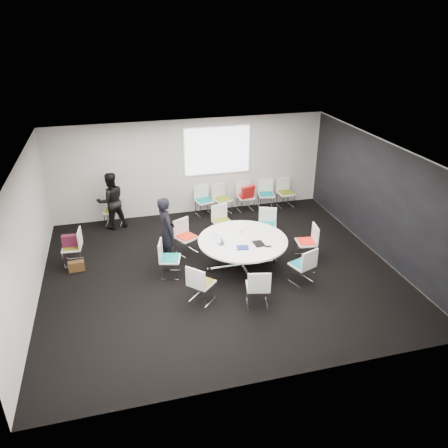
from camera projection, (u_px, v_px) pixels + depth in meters
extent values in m
cube|color=black|center=(220.00, 271.00, 10.26)|extent=(8.00, 7.00, 0.04)
cube|color=white|center=(220.00, 154.00, 9.01)|extent=(8.00, 7.00, 0.04)
cube|color=#B2ADA8|center=(190.00, 167.00, 12.70)|extent=(8.00, 0.04, 2.80)
cube|color=#B2ADA8|center=(277.00, 312.00, 6.57)|extent=(8.00, 0.04, 2.80)
cube|color=#B2ADA8|center=(25.00, 238.00, 8.72)|extent=(0.04, 7.00, 2.80)
cube|color=#B2ADA8|center=(381.00, 199.00, 10.55)|extent=(0.04, 7.00, 2.80)
cube|color=black|center=(380.00, 199.00, 10.54)|extent=(0.01, 6.94, 2.74)
cube|color=silver|center=(242.00, 265.00, 10.38)|extent=(0.90, 0.90, 0.08)
cylinder|color=silver|center=(242.00, 253.00, 10.24)|extent=(0.10, 0.10, 0.65)
cylinder|color=white|center=(243.00, 240.00, 10.09)|extent=(2.07, 2.07, 0.04)
cube|color=white|center=(217.00, 151.00, 12.63)|extent=(1.90, 0.03, 1.35)
cube|color=silver|center=(305.00, 251.00, 10.66)|extent=(0.47, 0.47, 0.42)
cube|color=white|center=(306.00, 242.00, 10.56)|extent=(0.50, 0.51, 0.04)
cube|color=red|center=(306.00, 241.00, 10.55)|extent=(0.43, 0.45, 0.03)
cube|color=white|center=(315.00, 234.00, 10.49)|extent=(0.10, 0.46, 0.42)
cube|color=silver|center=(267.00, 234.00, 11.47)|extent=(0.54, 0.54, 0.42)
cube|color=white|center=(267.00, 226.00, 11.37)|extent=(0.59, 0.57, 0.04)
cube|color=#088088|center=(267.00, 225.00, 11.36)|extent=(0.51, 0.50, 0.03)
cube|color=white|center=(268.00, 215.00, 11.46)|extent=(0.44, 0.20, 0.42)
cube|color=silver|center=(223.00, 230.00, 11.67)|extent=(0.49, 0.49, 0.42)
cube|color=white|center=(223.00, 222.00, 11.57)|extent=(0.54, 0.52, 0.04)
cube|color=olive|center=(223.00, 221.00, 11.56)|extent=(0.47, 0.45, 0.03)
cube|color=white|center=(219.00, 212.00, 11.64)|extent=(0.46, 0.12, 0.42)
cube|color=silver|center=(187.00, 246.00, 10.89)|extent=(0.57, 0.57, 0.42)
cube|color=white|center=(187.00, 238.00, 10.79)|extent=(0.61, 0.61, 0.04)
cube|color=red|center=(187.00, 236.00, 10.78)|extent=(0.53, 0.53, 0.03)
cube|color=white|center=(181.00, 227.00, 10.83)|extent=(0.42, 0.25, 0.42)
cube|color=silver|center=(171.00, 268.00, 9.96)|extent=(0.51, 0.51, 0.42)
cube|color=white|center=(170.00, 259.00, 9.86)|extent=(0.54, 0.56, 0.04)
cube|color=#0B7D77|center=(170.00, 258.00, 9.85)|extent=(0.47, 0.48, 0.03)
cube|color=white|center=(160.00, 250.00, 9.76)|extent=(0.15, 0.45, 0.42)
cube|color=silver|center=(202.00, 292.00, 9.09)|extent=(0.59, 0.59, 0.42)
cube|color=white|center=(202.00, 283.00, 8.98)|extent=(0.64, 0.64, 0.04)
cube|color=brown|center=(201.00, 282.00, 8.97)|extent=(0.55, 0.55, 0.03)
cube|color=white|center=(195.00, 278.00, 8.72)|extent=(0.35, 0.35, 0.42)
cube|color=silver|center=(257.00, 296.00, 8.97)|extent=(0.50, 0.50, 0.42)
cube|color=white|center=(258.00, 286.00, 8.87)|extent=(0.55, 0.53, 0.04)
cube|color=red|center=(258.00, 285.00, 8.86)|extent=(0.47, 0.46, 0.03)
cube|color=white|center=(259.00, 283.00, 8.58)|extent=(0.46, 0.14, 0.42)
cube|color=silver|center=(301.00, 274.00, 9.73)|extent=(0.54, 0.54, 0.42)
cube|color=white|center=(302.00, 265.00, 9.63)|extent=(0.59, 0.58, 0.04)
cube|color=#0D6C88|center=(302.00, 264.00, 9.62)|extent=(0.51, 0.50, 0.03)
cube|color=white|center=(310.00, 260.00, 9.38)|extent=(0.44, 0.20, 0.42)
cube|color=silver|center=(204.00, 208.00, 12.97)|extent=(0.50, 0.50, 0.42)
cube|color=white|center=(204.00, 201.00, 12.87)|extent=(0.54, 0.52, 0.04)
cube|color=#087870|center=(204.00, 200.00, 12.85)|extent=(0.47, 0.45, 0.03)
cube|color=white|center=(201.00, 192.00, 12.94)|extent=(0.46, 0.13, 0.42)
cube|color=silver|center=(223.00, 207.00, 13.06)|extent=(0.55, 0.55, 0.42)
cube|color=white|center=(223.00, 200.00, 12.96)|extent=(0.59, 0.58, 0.04)
cube|color=olive|center=(223.00, 199.00, 12.94)|extent=(0.51, 0.50, 0.03)
cube|color=white|center=(218.00, 191.00, 13.01)|extent=(0.44, 0.21, 0.42)
cube|color=silver|center=(245.00, 204.00, 13.25)|extent=(0.45, 0.45, 0.42)
cube|color=white|center=(246.00, 197.00, 13.15)|extent=(0.50, 0.48, 0.04)
cube|color=red|center=(246.00, 196.00, 13.14)|extent=(0.43, 0.41, 0.03)
cube|color=white|center=(243.00, 188.00, 13.23)|extent=(0.46, 0.07, 0.42)
cube|color=silver|center=(266.00, 202.00, 13.41)|extent=(0.49, 0.49, 0.42)
cube|color=white|center=(266.00, 195.00, 13.31)|extent=(0.53, 0.52, 0.04)
cube|color=#0B7576|center=(266.00, 194.00, 13.29)|extent=(0.46, 0.45, 0.03)
cube|color=white|center=(266.00, 185.00, 13.39)|extent=(0.46, 0.12, 0.42)
cube|color=silver|center=(285.00, 200.00, 13.53)|extent=(0.47, 0.47, 0.42)
cube|color=white|center=(286.00, 193.00, 13.43)|extent=(0.51, 0.49, 0.04)
cube|color=#646A17|center=(286.00, 192.00, 13.42)|extent=(0.44, 0.42, 0.03)
cube|color=white|center=(283.00, 184.00, 13.50)|extent=(0.46, 0.09, 0.42)
cube|color=silver|center=(74.00, 256.00, 10.45)|extent=(0.46, 0.46, 0.42)
cube|color=white|center=(72.00, 247.00, 10.35)|extent=(0.48, 0.50, 0.04)
cube|color=olive|center=(72.00, 246.00, 10.34)|extent=(0.41, 0.43, 0.03)
cube|color=white|center=(80.00, 238.00, 10.28)|extent=(0.08, 0.46, 0.42)
cube|color=silver|center=(113.00, 218.00, 12.34)|extent=(0.49, 0.49, 0.42)
cube|color=white|center=(112.00, 211.00, 12.24)|extent=(0.53, 0.52, 0.04)
cube|color=olive|center=(112.00, 210.00, 12.23)|extent=(0.46, 0.45, 0.03)
cube|color=white|center=(113.00, 200.00, 12.33)|extent=(0.46, 0.12, 0.42)
imported|color=black|center=(166.00, 231.00, 10.26)|extent=(0.52, 0.68, 1.67)
imported|color=black|center=(111.00, 201.00, 11.95)|extent=(0.91, 0.78, 1.61)
imported|color=#333338|center=(223.00, 242.00, 9.96)|extent=(0.21, 0.31, 0.02)
cube|color=silver|center=(216.00, 237.00, 9.91)|extent=(0.15, 0.28, 0.22)
cube|color=black|center=(259.00, 244.00, 9.88)|extent=(0.24, 0.31, 0.02)
cube|color=navy|center=(243.00, 248.00, 9.71)|extent=(0.29, 0.24, 0.03)
cube|color=silver|center=(265.00, 233.00, 10.39)|extent=(0.32, 0.25, 0.00)
cube|color=white|center=(273.00, 240.00, 10.06)|extent=(0.30, 0.22, 0.00)
cylinder|color=white|center=(241.00, 231.00, 10.36)|extent=(0.08, 0.08, 0.09)
cube|color=black|center=(268.00, 246.00, 9.77)|extent=(0.15, 0.10, 0.01)
cube|color=#50152D|center=(71.00, 241.00, 10.27)|extent=(0.41, 0.16, 0.28)
cube|color=#482E17|center=(76.00, 266.00, 10.19)|extent=(0.37, 0.18, 0.24)
cube|color=#AC1515|center=(248.00, 192.00, 12.85)|extent=(0.47, 0.30, 0.36)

